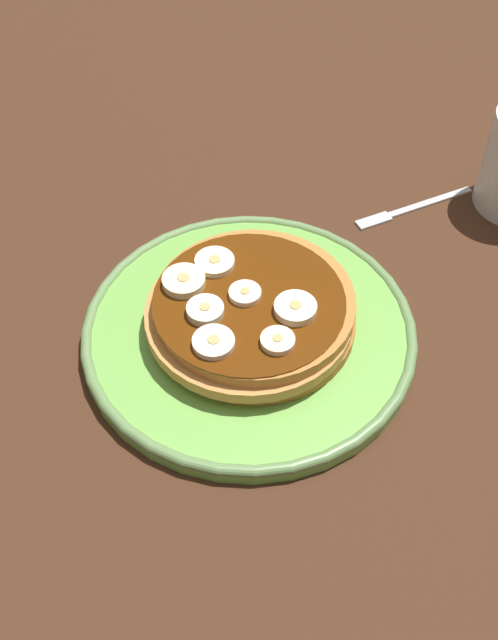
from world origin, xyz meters
TOP-DOWN VIEW (x-y plane):
  - ground_plane at (0.00, 0.00)cm, footprint 140.00×140.00cm
  - plate at (0.00, 0.00)cm, footprint 27.74×27.74cm
  - pancake_stack at (0.22, 0.20)cm, footprint 17.25×17.77cm
  - banana_slice_0 at (-0.56, -0.14)cm, footprint 2.62×2.62cm
  - banana_slice_1 at (4.86, -0.83)cm, footprint 2.66×2.66cm
  - banana_slice_2 at (-4.45, -3.28)cm, footprint 3.51×3.51cm
  - banana_slice_3 at (-4.88, 0.47)cm, footprint 3.31×3.31cm
  - banana_slice_4 at (3.09, 2.24)cm, footprint 3.38×3.38cm
  - banana_slice_5 at (-0.81, -3.61)cm, footprint 2.96×2.96cm
  - banana_slice_6 at (2.17, -4.83)cm, footprint 3.25×3.25cm
  - fork at (-4.18, 22.13)cm, footprint 3.31×12.96cm

SIDE VIEW (x-z plane):
  - ground_plane at x=0.00cm, z-range -3.00..0.00cm
  - fork at x=-4.18cm, z-range 0.00..0.50cm
  - plate at x=0.00cm, z-range 0.06..1.73cm
  - pancake_stack at x=0.22cm, z-range 1.37..4.73cm
  - banana_slice_0 at x=-0.56cm, z-range 4.56..5.30cm
  - banana_slice_6 at x=2.17cm, z-range 4.56..5.34cm
  - banana_slice_1 at x=4.86cm, z-range 4.56..5.34cm
  - banana_slice_3 at x=-4.88cm, z-range 4.56..5.35cm
  - banana_slice_4 at x=3.09cm, z-range 4.56..5.50cm
  - banana_slice_5 at x=-0.81cm, z-range 4.56..5.52cm
  - banana_slice_2 at x=-4.45cm, z-range 4.56..5.53cm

